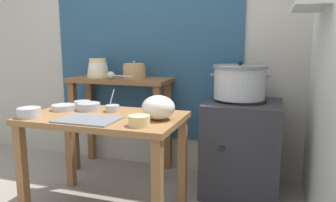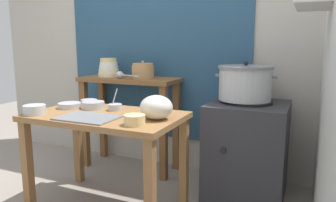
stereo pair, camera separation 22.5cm
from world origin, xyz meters
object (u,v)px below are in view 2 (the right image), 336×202
stove_block (247,149)px  prep_bowl_5 (69,105)px  plastic_bag (156,107)px  prep_table (106,129)px  clay_pot (143,71)px  back_shelf_table (130,100)px  ladle (121,75)px  prep_bowl_4 (161,108)px  bowl_stack_enamel (109,68)px  prep_bowl_3 (35,109)px  prep_bowl_6 (135,119)px  steamer_pot (245,83)px  serving_tray (88,118)px  prep_bowl_1 (89,102)px  prep_bowl_0 (93,105)px  prep_bowl_2 (115,107)px

stove_block → prep_bowl_5: (-1.29, -0.57, 0.36)m
plastic_bag → prep_bowl_5: bearing=175.4°
prep_table → clay_pot: bearing=97.6°
back_shelf_table → ladle: size_ratio=3.49×
prep_bowl_4 → plastic_bag: bearing=-73.1°
prep_table → bowl_stack_enamel: (-0.49, 0.77, 0.37)m
prep_bowl_3 → plastic_bag: bearing=14.3°
prep_table → stove_block: (0.91, 0.63, -0.23)m
prep_bowl_4 → prep_bowl_6: size_ratio=0.91×
bowl_stack_enamel → steamer_pot: bearing=-4.9°
steamer_pot → prep_bowl_6: steamer_pot is taller
back_shelf_table → prep_bowl_5: 0.71m
stove_block → prep_bowl_6: size_ratio=5.84×
clay_pot → bowl_stack_enamel: size_ratio=0.99×
serving_tray → plastic_bag: (0.43, 0.17, 0.08)m
prep_bowl_1 → prep_bowl_4: (0.68, -0.04, 0.01)m
clay_pot → prep_bowl_6: size_ratio=1.55×
plastic_bag → prep_bowl_0: 0.62m
steamer_pot → prep_bowl_2: (-0.87, -0.52, -0.17)m
prep_table → plastic_bag: size_ratio=4.92×
clay_pot → prep_bowl_1: (-0.23, -0.52, -0.22)m
ladle → prep_bowl_0: (0.08, -0.53, -0.19)m
serving_tray → prep_bowl_2: (0.02, 0.30, 0.02)m
bowl_stack_enamel → prep_bowl_4: bearing=-34.3°
ladle → prep_bowl_4: 0.79m
prep_bowl_3 → prep_bowl_5: prep_bowl_3 is taller
stove_block → serving_tray: size_ratio=1.95×
clay_pot → stove_block: bearing=-7.3°
clay_pot → prep_bowl_6: bearing=-64.6°
clay_pot → prep_bowl_1: size_ratio=1.57×
back_shelf_table → prep_bowl_6: (0.61, -0.96, 0.08)m
prep_bowl_4 → clay_pot: bearing=128.7°
prep_bowl_0 → prep_bowl_1: prep_bowl_0 is taller
back_shelf_table → prep_bowl_2: 0.68m
clay_pot → prep_bowl_0: 0.68m
ladle → serving_tray: ladle is taller
prep_table → plastic_bag: 0.45m
steamer_pot → plastic_bag: bearing=-125.1°
ladle → prep_bowl_5: 0.63m
prep_bowl_3 → prep_bowl_6: 0.81m
prep_bowl_3 → prep_bowl_6: bearing=1.7°
prep_bowl_2 → prep_bowl_5: bearing=-169.2°
prep_bowl_5 → stove_block: bearing=23.8°
stove_block → clay_pot: clay_pot is taller
steamer_pot → prep_bowl_6: bearing=-121.1°
back_shelf_table → prep_bowl_0: 0.65m
prep_bowl_3 → ladle: bearing=78.6°
prep_table → clay_pot: 0.85m
ladle → prep_bowl_0: 0.56m
back_shelf_table → prep_bowl_4: 0.82m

